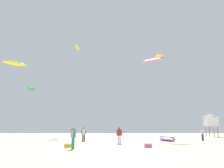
% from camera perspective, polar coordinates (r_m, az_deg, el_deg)
% --- Properties ---
extents(ground_plane, '(120.00, 120.00, 0.00)m').
position_cam_1_polar(ground_plane, '(13.42, 1.34, -17.58)').
color(ground_plane, '#C6B28C').
extents(person_foreground, '(0.38, 0.55, 1.69)m').
position_cam_1_polar(person_foreground, '(17.54, -9.78, -12.68)').
color(person_foreground, teal).
rests_on(person_foreground, ground).
extents(person_midground, '(0.35, 0.50, 1.57)m').
position_cam_1_polar(person_midground, '(30.65, 21.88, -11.47)').
color(person_midground, navy).
rests_on(person_midground, ground).
extents(person_left, '(0.52, 0.37, 1.62)m').
position_cam_1_polar(person_left, '(27.26, -7.17, -12.23)').
color(person_left, '#2D2D33').
rests_on(person_left, ground).
extents(person_right, '(0.54, 0.37, 1.63)m').
position_cam_1_polar(person_right, '(22.80, 1.84, -12.54)').
color(person_right, silver).
rests_on(person_right, ground).
extents(kite_grounded_near, '(1.83, 4.55, 0.54)m').
position_cam_1_polar(kite_grounded_near, '(29.10, 13.70, -13.30)').
color(kite_grounded_near, '#E5598C').
rests_on(kite_grounded_near, ground).
extents(lifeguard_tower, '(2.30, 2.30, 4.15)m').
position_cam_1_polar(lifeguard_tower, '(45.81, 23.69, -8.29)').
color(lifeguard_tower, '#8C704C').
rests_on(lifeguard_tower, ground).
extents(cooler_box, '(0.56, 0.36, 0.32)m').
position_cam_1_polar(cooler_box, '(19.12, -11.10, -14.98)').
color(cooler_box, yellow).
rests_on(cooler_box, ground).
extents(gear_bag, '(0.56, 0.36, 0.32)m').
position_cam_1_polar(gear_bag, '(18.83, 9.11, -15.11)').
color(gear_bag, '#E5598C').
rests_on(gear_bag, ground).
extents(kite_aloft_0, '(3.61, 2.96, 0.60)m').
position_cam_1_polar(kite_aloft_0, '(34.91, 10.24, 5.96)').
color(kite_aloft_0, '#E5598C').
extents(kite_aloft_2, '(1.33, 3.22, 0.73)m').
position_cam_1_polar(kite_aloft_2, '(50.24, -19.78, -1.23)').
color(kite_aloft_2, green).
extents(kite_aloft_3, '(2.14, 1.95, 0.58)m').
position_cam_1_polar(kite_aloft_3, '(53.05, 11.78, 7.00)').
color(kite_aloft_3, yellow).
extents(kite_aloft_4, '(1.06, 3.33, 0.63)m').
position_cam_1_polar(kite_aloft_4, '(51.63, -8.81, 9.10)').
color(kite_aloft_4, yellow).
extents(kite_aloft_6, '(4.18, 3.83, 0.73)m').
position_cam_1_polar(kite_aloft_6, '(45.55, -23.39, 4.82)').
color(kite_aloft_6, yellow).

